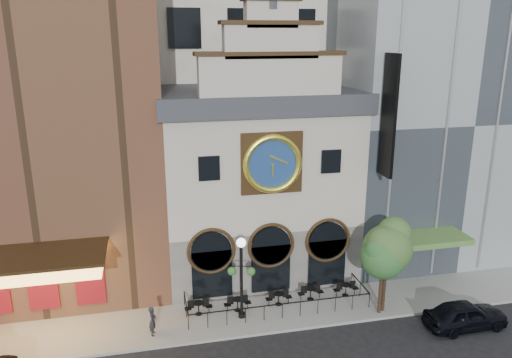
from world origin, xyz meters
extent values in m
plane|color=black|center=(0.00, 0.00, 0.00)|extent=(120.00, 120.00, 0.00)
cube|color=gray|center=(0.00, 2.50, 0.07)|extent=(44.00, 5.00, 0.15)
cube|color=#605E5B|center=(0.00, 8.00, 2.15)|extent=(12.00, 8.00, 4.00)
cube|color=beige|center=(0.00, 8.00, 7.65)|extent=(12.00, 8.00, 7.00)
cube|color=#2D3035|center=(0.00, 8.00, 11.75)|extent=(12.60, 8.60, 1.20)
cube|color=black|center=(0.00, 3.92, 8.55)|extent=(3.60, 0.25, 3.60)
cylinder|color=navy|center=(0.00, 3.78, 8.55)|extent=(3.10, 0.12, 3.10)
torus|color=yellow|center=(0.00, 3.70, 8.55)|extent=(3.46, 0.36, 3.46)
cube|color=brown|center=(-13.00, 10.00, 12.65)|extent=(14.00, 12.00, 25.00)
cube|color=#FFBF59|center=(-13.00, 2.30, 4.35)|extent=(7.00, 3.40, 0.70)
cube|color=black|center=(-13.00, 2.30, 4.80)|extent=(7.40, 3.80, 0.15)
cube|color=maroon|center=(-13.00, 3.95, 2.15)|extent=(5.60, 0.15, 2.60)
cube|color=gray|center=(13.00, 10.00, 10.15)|extent=(14.00, 12.00, 20.00)
cube|color=#55853C|center=(10.00, 2.80, 3.45)|extent=(4.50, 2.40, 0.35)
cube|color=black|center=(6.60, 3.00, 11.15)|extent=(0.18, 1.60, 7.00)
cylinder|color=black|center=(-4.59, 2.63, 0.89)|extent=(0.68, 0.68, 0.03)
cylinder|color=black|center=(-4.59, 2.63, 0.52)|extent=(0.06, 0.06, 0.72)
cylinder|color=black|center=(-2.32, 2.55, 0.89)|extent=(0.68, 0.68, 0.03)
cylinder|color=black|center=(-2.32, 2.55, 0.52)|extent=(0.06, 0.06, 0.72)
cylinder|color=black|center=(0.18, 2.65, 0.89)|extent=(0.68, 0.68, 0.03)
cylinder|color=black|center=(0.18, 2.65, 0.52)|extent=(0.06, 0.06, 0.72)
cylinder|color=black|center=(2.22, 2.82, 0.89)|extent=(0.68, 0.68, 0.03)
cylinder|color=black|center=(2.22, 2.82, 0.52)|extent=(0.06, 0.06, 0.72)
cylinder|color=black|center=(4.48, 2.78, 0.89)|extent=(0.68, 0.68, 0.03)
cylinder|color=black|center=(4.48, 2.78, 0.52)|extent=(0.06, 0.06, 0.72)
imported|color=black|center=(9.66, -1.69, 0.79)|extent=(4.64, 1.93, 1.57)
imported|color=black|center=(-7.18, 1.18, 0.97)|extent=(0.49, 0.66, 1.64)
cylinder|color=black|center=(-2.22, 1.81, 2.36)|extent=(0.16, 0.16, 4.41)
cylinder|color=black|center=(-2.22, 1.81, 0.28)|extent=(0.39, 0.39, 0.26)
sphere|color=white|center=(-2.22, 1.81, 4.74)|extent=(0.53, 0.53, 0.53)
sphere|color=#285923|center=(-2.73, 1.96, 3.02)|extent=(0.49, 0.49, 0.49)
sphere|color=#285923|center=(-1.71, 1.67, 3.02)|extent=(0.49, 0.49, 0.49)
cylinder|color=#382619|center=(5.93, 0.73, 1.66)|extent=(0.22, 0.22, 3.02)
sphere|color=#375D25|center=(5.93, 0.73, 4.03)|extent=(2.80, 2.80, 2.80)
sphere|color=#375D25|center=(6.47, 1.06, 4.78)|extent=(1.94, 1.94, 1.94)
sphere|color=#375D25|center=(5.50, 0.52, 4.57)|extent=(1.72, 1.72, 1.72)
cylinder|color=#382619|center=(5.62, 0.55, 1.53)|extent=(0.20, 0.20, 2.75)
sphere|color=#275D24|center=(5.62, 0.55, 3.69)|extent=(2.55, 2.55, 2.55)
sphere|color=#275D24|center=(6.11, 0.84, 4.37)|extent=(1.77, 1.77, 1.77)
sphere|color=#275D24|center=(5.22, 0.35, 4.18)|extent=(1.57, 1.57, 1.57)
camera|label=1|loc=(-6.91, -22.79, 15.70)|focal=35.00mm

